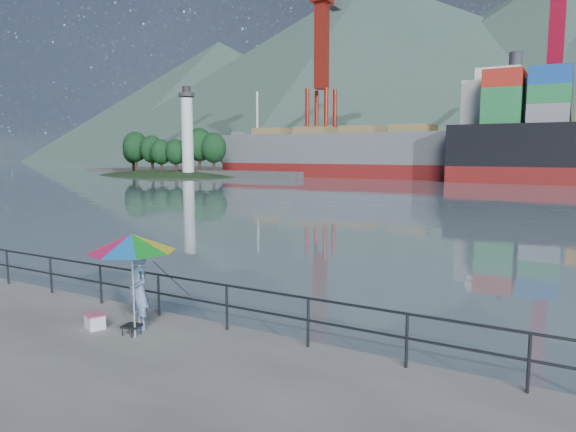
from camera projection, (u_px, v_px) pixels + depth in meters
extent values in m
cube|color=slate|center=(536.00, 169.00, 123.31)|extent=(500.00, 280.00, 0.00)
cylinder|color=#2D3033|center=(128.00, 270.00, 12.60)|extent=(22.00, 0.05, 0.05)
cylinder|color=#2D3033|center=(129.00, 288.00, 12.66)|extent=(22.00, 0.05, 0.05)
cube|color=#2D3033|center=(129.00, 290.00, 12.66)|extent=(22.00, 0.06, 1.00)
cone|color=#385147|center=(219.00, 102.00, 240.49)|extent=(228.80, 228.80, 55.00)
cone|color=#385147|center=(368.00, 71.00, 213.45)|extent=(312.00, 312.00, 75.00)
cone|color=#385147|center=(558.00, 68.00, 183.77)|extent=(282.88, 282.88, 68.00)
ellipsoid|color=#263F1E|center=(166.00, 174.00, 91.75)|extent=(48.00, 26.40, 8.40)
cylinder|color=white|center=(187.00, 137.00, 87.14)|extent=(2.00, 2.00, 13.00)
cylinder|color=#2D2D2D|center=(186.00, 92.00, 86.21)|extent=(1.80, 1.80, 2.00)
imported|color=#2A549C|center=(139.00, 291.00, 11.21)|extent=(0.74, 0.62, 1.73)
cylinder|color=white|center=(133.00, 290.00, 10.68)|extent=(0.04, 0.04, 2.02)
cone|color=#D21D58|center=(132.00, 243.00, 10.55)|extent=(2.01, 2.01, 0.37)
cube|color=black|center=(132.00, 326.00, 10.90)|extent=(0.40, 0.40, 0.04)
cube|color=#2D3033|center=(132.00, 331.00, 10.91)|extent=(0.29, 0.29, 0.18)
cube|color=silver|center=(95.00, 321.00, 11.37)|extent=(0.59, 0.51, 0.29)
cylinder|color=black|center=(173.00, 317.00, 12.16)|extent=(0.50, 1.70, 1.24)
cube|color=maroon|center=(378.00, 171.00, 84.71)|extent=(56.60, 9.80, 2.50)
cube|color=slate|center=(379.00, 149.00, 84.25)|extent=(56.60, 9.80, 5.00)
cube|color=silver|center=(498.00, 107.00, 74.60)|extent=(9.00, 8.23, 7.00)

